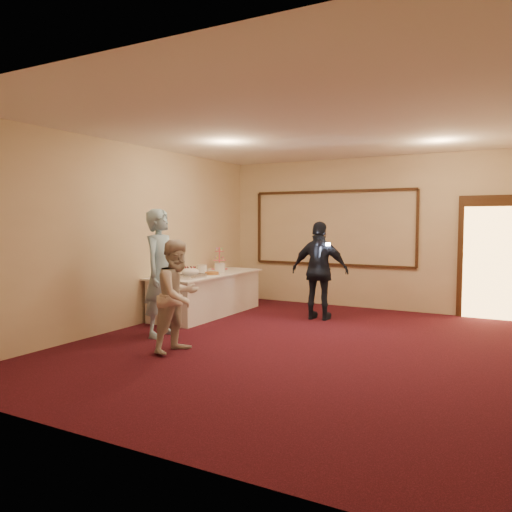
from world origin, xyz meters
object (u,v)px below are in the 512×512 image
at_px(tart, 212,274).
at_px(man, 161,273).
at_px(woman, 178,296).
at_px(buffet_table, 207,294).
at_px(cupcake_stand, 219,261).
at_px(guest, 320,271).
at_px(plate_stack_b, 220,267).
at_px(plate_stack_a, 202,269).
at_px(pavlova_tray, 190,273).

bearing_deg(tart, man, -84.83).
bearing_deg(woman, buffet_table, 31.02).
xyz_separation_m(cupcake_stand, woman, (1.40, -3.19, -0.20)).
distance_m(man, guest, 2.86).
bearing_deg(plate_stack_b, cupcake_stand, 123.58).
height_order(plate_stack_a, guest, guest).
bearing_deg(plate_stack_b, pavlova_tray, -84.25).
bearing_deg(man, pavlova_tray, 5.33).
distance_m(plate_stack_a, woman, 2.68).
relative_size(plate_stack_a, plate_stack_b, 0.91).
xyz_separation_m(tart, woman, (0.92, -2.19, -0.05)).
distance_m(buffet_table, pavlova_tray, 0.93).
height_order(buffet_table, man, man).
height_order(pavlova_tray, tart, pavlova_tray).
height_order(buffet_table, cupcake_stand, cupcake_stand).
bearing_deg(plate_stack_a, plate_stack_b, 65.98).
relative_size(plate_stack_b, tart, 0.72).
xyz_separation_m(plate_stack_a, guest, (2.11, 0.59, 0.02)).
distance_m(cupcake_stand, tart, 1.12).
xyz_separation_m(plate_stack_a, plate_stack_b, (0.16, 0.36, 0.01)).
distance_m(pavlova_tray, cupcake_stand, 1.63).
relative_size(plate_stack_a, man, 0.10).
height_order(plate_stack_a, man, man).
bearing_deg(guest, tart, 18.72).
xyz_separation_m(cupcake_stand, man, (0.62, -2.59, 0.02)).
bearing_deg(woman, tart, 27.77).
relative_size(tart, guest, 0.17).
height_order(buffet_table, woman, woman).
relative_size(buffet_table, pavlova_tray, 4.92).
relative_size(plate_stack_a, woman, 0.13).
bearing_deg(man, cupcake_stand, 7.52).
relative_size(buffet_table, plate_stack_a, 13.53).
bearing_deg(cupcake_stand, plate_stack_b, -56.42).
bearing_deg(buffet_table, guest, 14.95).
bearing_deg(cupcake_stand, man, -76.46).
xyz_separation_m(tart, man, (0.14, -1.59, 0.16)).
bearing_deg(plate_stack_a, pavlova_tray, -69.85).
bearing_deg(plate_stack_a, cupcake_stand, 100.03).
bearing_deg(pavlova_tray, tart, 83.86).
distance_m(plate_stack_a, tart, 0.38).
relative_size(woman, guest, 0.86).
relative_size(pavlova_tray, plate_stack_b, 2.51).
distance_m(tart, woman, 2.38).
xyz_separation_m(tart, guest, (1.78, 0.76, 0.07)).
xyz_separation_m(man, woman, (0.78, -0.61, -0.21)).
relative_size(buffet_table, guest, 1.48).
xyz_separation_m(pavlova_tray, tart, (0.06, 0.57, -0.05)).
relative_size(buffet_table, plate_stack_b, 12.33).
relative_size(pavlova_tray, cupcake_stand, 1.06).
height_order(pavlova_tray, woman, woman).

